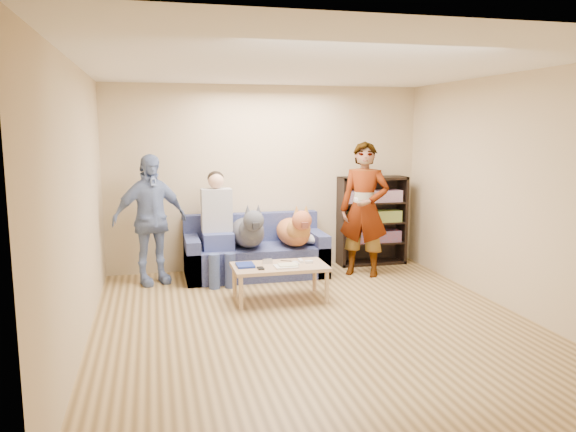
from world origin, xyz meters
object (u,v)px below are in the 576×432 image
object	(u,v)px
dog_gray	(248,231)
person_seated	(218,223)
camera_silver	(268,261)
coffee_table	(280,269)
person_standing_right	(364,209)
notebook_blue	(245,265)
bookshelf	(372,219)
dog_tan	(295,230)
person_standing_left	(150,220)
sofa	(255,255)

from	to	relation	value
dog_gray	person_seated	bearing A→B (deg)	174.46
camera_silver	coffee_table	size ratio (longest dim) A/B	0.10
person_standing_right	camera_silver	bearing A→B (deg)	-121.04
person_standing_right	notebook_blue	size ratio (longest dim) A/B	7.02
notebook_blue	coffee_table	bearing A→B (deg)	-7.13
camera_silver	coffee_table	xyz separation A→B (m)	(0.12, -0.12, -0.07)
camera_silver	bookshelf	xyz separation A→B (m)	(1.84, 1.31, 0.23)
notebook_blue	dog_tan	xyz separation A→B (m)	(0.83, 0.92, 0.21)
person_seated	dog_tan	bearing A→B (deg)	-5.75
notebook_blue	dog_gray	bearing A→B (deg)	78.08
bookshelf	dog_tan	bearing A→B (deg)	-160.29
coffee_table	dog_tan	bearing A→B (deg)	66.10
notebook_blue	person_seated	world-z (taller)	person_seated
person_standing_left	notebook_blue	world-z (taller)	person_standing_left
person_standing_left	coffee_table	world-z (taller)	person_standing_left
person_standing_left	notebook_blue	xyz separation A→B (m)	(1.06, -1.05, -0.41)
notebook_blue	dog_tan	bearing A→B (deg)	47.91
camera_silver	bookshelf	size ratio (longest dim) A/B	0.08
person_seated	person_standing_right	bearing A→B (deg)	-6.39
dog_gray	person_standing_right	bearing A→B (deg)	-6.61
person_seated	bookshelf	xyz separation A→B (m)	(2.32, 0.36, -0.09)
person_standing_left	sofa	size ratio (longest dim) A/B	0.89
sofa	dog_tan	world-z (taller)	dog_tan
person_standing_left	bookshelf	distance (m)	3.21
notebook_blue	bookshelf	xyz separation A→B (m)	(2.12, 1.38, 0.25)
person_standing_right	dog_gray	distance (m)	1.60
coffee_table	bookshelf	bearing A→B (deg)	39.72
camera_silver	sofa	size ratio (longest dim) A/B	0.06
dog_gray	dog_tan	distance (m)	0.62
person_standing_left	dog_tan	size ratio (longest dim) A/B	1.44
notebook_blue	camera_silver	xyz separation A→B (m)	(0.28, 0.07, 0.01)
sofa	coffee_table	distance (m)	1.20
person_standing_left	camera_silver	size ratio (longest dim) A/B	15.31
person_standing_left	sofa	xyz separation A→B (m)	(1.38, 0.10, -0.56)
dog_tan	person_standing_left	bearing A→B (deg)	176.10
person_seated	dog_tan	xyz separation A→B (m)	(1.03, -0.10, -0.13)
camera_silver	notebook_blue	bearing A→B (deg)	-165.96
person_standing_left	notebook_blue	bearing A→B (deg)	-66.13
camera_silver	dog_gray	xyz separation A→B (m)	(-0.07, 0.91, 0.21)
person_standing_right	sofa	xyz separation A→B (m)	(-1.45, 0.35, -0.63)
person_standing_right	dog_tan	size ratio (longest dim) A/B	1.56
person_standing_right	dog_tan	distance (m)	0.99
camera_silver	sofa	world-z (taller)	sofa
person_standing_left	bookshelf	world-z (taller)	person_standing_left
person_standing_right	bookshelf	distance (m)	0.72
person_standing_left	person_seated	xyz separation A→B (m)	(0.86, -0.03, -0.07)
person_standing_left	dog_gray	xyz separation A→B (m)	(1.27, -0.06, -0.19)
dog_tan	sofa	bearing A→B (deg)	155.55
person_seated	bookshelf	distance (m)	2.35
coffee_table	camera_silver	bearing A→B (deg)	135.00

